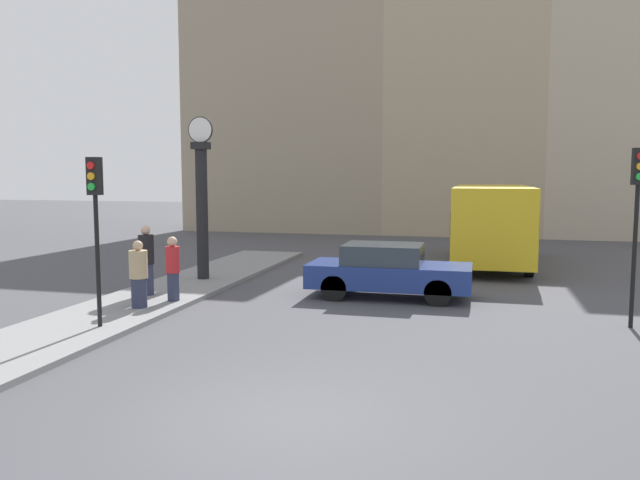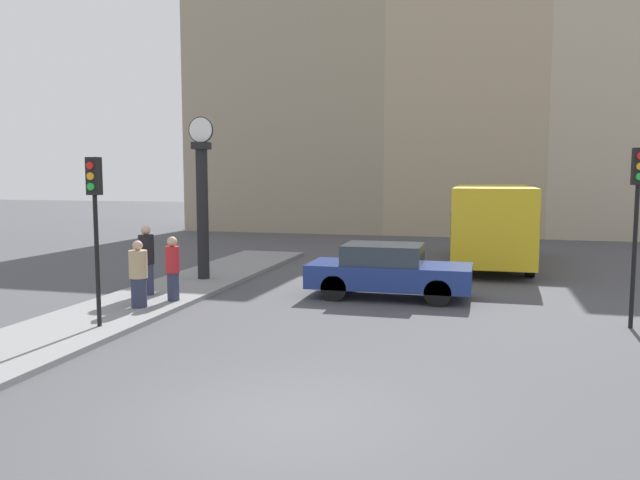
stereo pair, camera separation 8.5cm
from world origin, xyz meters
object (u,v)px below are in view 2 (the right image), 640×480
(bus_distant, at_px, (493,220))
(traffic_light_near, at_px, (95,205))
(pedestrian_red_top, at_px, (173,268))
(sedan_car, at_px, (388,271))
(traffic_light_far, at_px, (637,200))
(pedestrian_tan_coat, at_px, (138,275))
(street_clock, at_px, (202,202))
(pedestrian_black_jacket, at_px, (147,261))

(bus_distant, height_order, traffic_light_near, traffic_light_near)
(pedestrian_red_top, bearing_deg, traffic_light_near, -94.62)
(sedan_car, distance_m, pedestrian_red_top, 5.50)
(traffic_light_far, height_order, pedestrian_tan_coat, traffic_light_far)
(traffic_light_near, bearing_deg, sedan_car, 43.93)
(sedan_car, distance_m, bus_distant, 7.41)
(bus_distant, bearing_deg, traffic_light_near, -123.85)
(traffic_light_far, bearing_deg, sedan_car, 160.39)
(pedestrian_tan_coat, xyz_separation_m, pedestrian_red_top, (0.40, 0.93, 0.03))
(traffic_light_near, xyz_separation_m, street_clock, (-0.47, 6.00, -0.18))
(traffic_light_far, relative_size, pedestrian_red_top, 2.37)
(pedestrian_black_jacket, bearing_deg, traffic_light_near, -76.54)
(sedan_car, xyz_separation_m, traffic_light_far, (5.46, -1.94, 1.99))
(sedan_car, distance_m, traffic_light_near, 7.51)
(traffic_light_far, distance_m, pedestrian_black_jacket, 11.60)
(street_clock, xyz_separation_m, pedestrian_black_jacket, (-0.31, -2.73, -1.41))
(pedestrian_black_jacket, height_order, pedestrian_tan_coat, pedestrian_black_jacket)
(sedan_car, bearing_deg, pedestrian_red_top, -155.66)
(bus_distant, distance_m, pedestrian_tan_coat, 12.93)
(bus_distant, distance_m, street_clock, 10.31)
(traffic_light_near, bearing_deg, pedestrian_tan_coat, 95.39)
(bus_distant, relative_size, pedestrian_red_top, 4.81)
(bus_distant, bearing_deg, traffic_light_far, -72.75)
(traffic_light_far, bearing_deg, street_clock, 165.43)
(traffic_light_far, distance_m, street_clock, 11.53)
(traffic_light_near, bearing_deg, street_clock, 94.48)
(pedestrian_black_jacket, bearing_deg, traffic_light_far, -0.88)
(sedan_car, height_order, pedestrian_black_jacket, pedestrian_black_jacket)
(street_clock, relative_size, pedestrian_black_jacket, 2.66)
(traffic_light_near, distance_m, traffic_light_far, 11.13)
(sedan_car, bearing_deg, traffic_light_near, -136.07)
(sedan_car, xyz_separation_m, street_clock, (-5.70, 0.96, 1.71))
(pedestrian_black_jacket, xyz_separation_m, pedestrian_tan_coat, (0.61, -1.42, -0.13))
(traffic_light_far, distance_m, pedestrian_tan_coat, 11.09)
(bus_distant, bearing_deg, pedestrian_tan_coat, -129.07)
(sedan_car, distance_m, pedestrian_tan_coat, 6.28)
(sedan_car, height_order, pedestrian_red_top, pedestrian_red_top)
(bus_distant, xyz_separation_m, street_clock, (-8.43, -5.88, 0.82))
(sedan_car, distance_m, pedestrian_black_jacket, 6.28)
(street_clock, height_order, pedestrian_tan_coat, street_clock)
(bus_distant, relative_size, pedestrian_tan_coat, 4.85)
(sedan_car, height_order, traffic_light_near, traffic_light_near)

